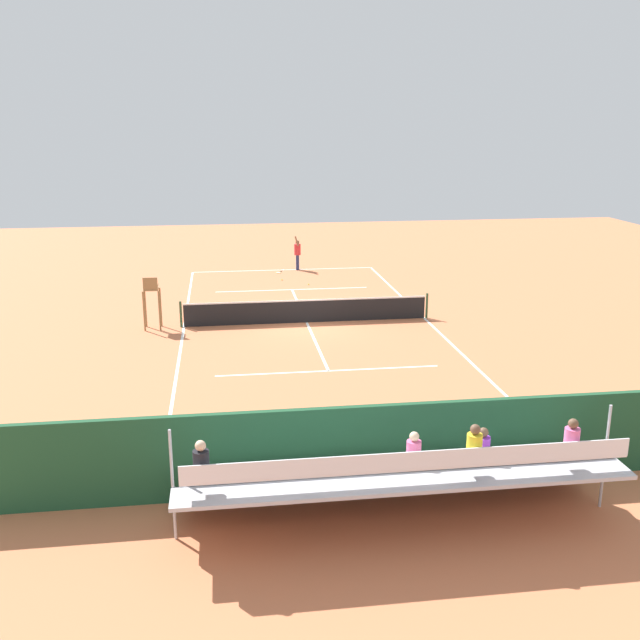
{
  "coord_description": "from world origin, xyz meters",
  "views": [
    {
      "loc": [
        3.39,
        28.43,
        8.03
      ],
      "look_at": [
        0.0,
        4.0,
        1.2
      ],
      "focal_mm": 40.39,
      "sensor_mm": 36.0,
      "label": 1
    }
  ],
  "objects_px": {
    "tennis_net": "(307,311)",
    "equipment_bag": "(399,466)",
    "tennis_ball_near": "(282,280)",
    "bleacher_stand": "(398,478)",
    "tennis_ball_far": "(309,284)",
    "tennis_racket": "(279,272)",
    "umpire_chair": "(151,297)",
    "courtside_bench": "(467,445)",
    "tennis_player": "(297,252)"
  },
  "relations": [
    {
      "from": "umpire_chair",
      "to": "tennis_ball_far",
      "type": "xyz_separation_m",
      "value": [
        -7.14,
        -7.11,
        -1.28
      ]
    },
    {
      "from": "tennis_player",
      "to": "tennis_racket",
      "type": "relative_size",
      "value": 3.39
    },
    {
      "from": "bleacher_stand",
      "to": "courtside_bench",
      "type": "relative_size",
      "value": 5.03
    },
    {
      "from": "umpire_chair",
      "to": "tennis_player",
      "type": "distance_m",
      "value": 13.08
    },
    {
      "from": "tennis_net",
      "to": "equipment_bag",
      "type": "xyz_separation_m",
      "value": [
        -0.58,
        13.4,
        -0.32
      ]
    },
    {
      "from": "equipment_bag",
      "to": "tennis_ball_far",
      "type": "bearing_deg",
      "value": -91.0
    },
    {
      "from": "umpire_chair",
      "to": "tennis_ball_far",
      "type": "height_order",
      "value": "umpire_chair"
    },
    {
      "from": "bleacher_stand",
      "to": "tennis_racket",
      "type": "bearing_deg",
      "value": -89.18
    },
    {
      "from": "tennis_racket",
      "to": "tennis_ball_near",
      "type": "distance_m",
      "value": 1.99
    },
    {
      "from": "bleacher_stand",
      "to": "tennis_ball_far",
      "type": "height_order",
      "value": "bleacher_stand"
    },
    {
      "from": "courtside_bench",
      "to": "tennis_racket",
      "type": "xyz_separation_m",
      "value": [
        2.59,
        -23.53,
        -0.54
      ]
    },
    {
      "from": "courtside_bench",
      "to": "tennis_net",
      "type": "bearing_deg",
      "value": -80.28
    },
    {
      "from": "umpire_chair",
      "to": "tennis_ball_far",
      "type": "distance_m",
      "value": 10.16
    },
    {
      "from": "bleacher_stand",
      "to": "courtside_bench",
      "type": "distance_m",
      "value": 3.1
    },
    {
      "from": "courtside_bench",
      "to": "tennis_ball_near",
      "type": "xyz_separation_m",
      "value": [
        2.58,
        -21.54,
        -0.53
      ]
    },
    {
      "from": "tennis_player",
      "to": "tennis_ball_far",
      "type": "xyz_separation_m",
      "value": [
        -0.13,
        3.93,
        -0.98
      ]
    },
    {
      "from": "tennis_net",
      "to": "equipment_bag",
      "type": "distance_m",
      "value": 13.42
    },
    {
      "from": "bleacher_stand",
      "to": "umpire_chair",
      "type": "bearing_deg",
      "value": -67.77
    },
    {
      "from": "tennis_racket",
      "to": "tennis_ball_near",
      "type": "height_order",
      "value": "tennis_ball_near"
    },
    {
      "from": "tennis_ball_far",
      "to": "tennis_ball_near",
      "type": "bearing_deg",
      "value": -45.55
    },
    {
      "from": "bleacher_stand",
      "to": "umpire_chair",
      "type": "xyz_separation_m",
      "value": [
        6.25,
        -15.28,
        0.37
      ]
    },
    {
      "from": "tennis_net",
      "to": "umpire_chair",
      "type": "relative_size",
      "value": 4.81
    },
    {
      "from": "bleacher_stand",
      "to": "courtside_bench",
      "type": "bearing_deg",
      "value": -136.35
    },
    {
      "from": "tennis_player",
      "to": "tennis_ball_near",
      "type": "bearing_deg",
      "value": 67.31
    },
    {
      "from": "equipment_bag",
      "to": "tennis_ball_near",
      "type": "bearing_deg",
      "value": -87.65
    },
    {
      "from": "bleacher_stand",
      "to": "tennis_ball_near",
      "type": "distance_m",
      "value": 23.69
    },
    {
      "from": "equipment_bag",
      "to": "tennis_ball_far",
      "type": "xyz_separation_m",
      "value": [
        -0.36,
        -20.4,
        -0.15
      ]
    },
    {
      "from": "umpire_chair",
      "to": "courtside_bench",
      "type": "distance_m",
      "value": 15.67
    },
    {
      "from": "tennis_player",
      "to": "umpire_chair",
      "type": "bearing_deg",
      "value": 57.6
    },
    {
      "from": "tennis_net",
      "to": "courtside_bench",
      "type": "distance_m",
      "value": 13.47
    },
    {
      "from": "courtside_bench",
      "to": "tennis_racket",
      "type": "relative_size",
      "value": 3.16
    },
    {
      "from": "umpire_chair",
      "to": "tennis_ball_near",
      "type": "bearing_deg",
      "value": -125.11
    },
    {
      "from": "tennis_player",
      "to": "tennis_net",
      "type": "bearing_deg",
      "value": 85.79
    },
    {
      "from": "umpire_chair",
      "to": "equipment_bag",
      "type": "distance_m",
      "value": 14.96
    },
    {
      "from": "tennis_net",
      "to": "tennis_racket",
      "type": "bearing_deg",
      "value": -88.22
    },
    {
      "from": "tennis_ball_near",
      "to": "tennis_ball_far",
      "type": "height_order",
      "value": "same"
    },
    {
      "from": "tennis_player",
      "to": "tennis_ball_near",
      "type": "height_order",
      "value": "tennis_player"
    },
    {
      "from": "umpire_chair",
      "to": "courtside_bench",
      "type": "bearing_deg",
      "value": 122.78
    },
    {
      "from": "umpire_chair",
      "to": "courtside_bench",
      "type": "relative_size",
      "value": 1.19
    },
    {
      "from": "courtside_bench",
      "to": "tennis_ball_near",
      "type": "distance_m",
      "value": 21.7
    },
    {
      "from": "umpire_chair",
      "to": "tennis_racket",
      "type": "relative_size",
      "value": 3.76
    },
    {
      "from": "equipment_bag",
      "to": "tennis_player",
      "type": "bearing_deg",
      "value": -90.53
    },
    {
      "from": "tennis_player",
      "to": "courtside_bench",
      "type": "bearing_deg",
      "value": 93.47
    },
    {
      "from": "tennis_racket",
      "to": "tennis_ball_far",
      "type": "distance_m",
      "value": 3.49
    },
    {
      "from": "tennis_net",
      "to": "tennis_ball_near",
      "type": "xyz_separation_m",
      "value": [
        0.31,
        -8.27,
        -0.47
      ]
    },
    {
      "from": "tennis_racket",
      "to": "tennis_ball_near",
      "type": "relative_size",
      "value": 8.62
    },
    {
      "from": "tennis_net",
      "to": "courtside_bench",
      "type": "relative_size",
      "value": 5.72
    },
    {
      "from": "tennis_ball_near",
      "to": "tennis_player",
      "type": "bearing_deg",
      "value": -112.69
    },
    {
      "from": "tennis_net",
      "to": "umpire_chair",
      "type": "height_order",
      "value": "umpire_chair"
    },
    {
      "from": "tennis_ball_near",
      "to": "tennis_ball_far",
      "type": "bearing_deg",
      "value": 134.45
    }
  ]
}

